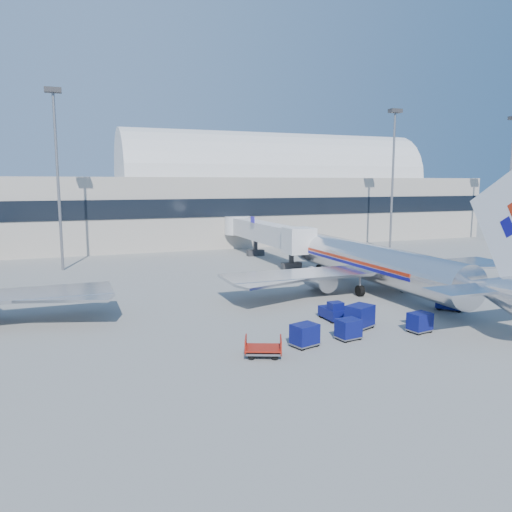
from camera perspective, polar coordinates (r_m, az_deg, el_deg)
name	(u,v)px	position (r m, az deg, el deg)	size (l,w,h in m)	color
ground	(309,312)	(43.81, 6.03, -6.34)	(260.00, 260.00, 0.00)	gray
terminal	(99,203)	(93.95, -17.47, 5.81)	(170.00, 28.15, 21.00)	#B2AA9E
airliner_main	(377,264)	(52.05, 13.69, -0.90)	(32.00, 37.26, 12.07)	silver
jetbridge_near	(261,232)	(73.98, 0.55, 2.81)	(4.40, 27.50, 6.25)	silver
mast_west	(56,153)	(67.85, -21.85, 10.90)	(2.00, 1.20, 22.60)	slate
mast_east	(393,159)	(83.85, 15.43, 10.60)	(2.00, 1.20, 22.60)	slate
mast_far_east	(511,162)	(100.60, 27.16, 9.57)	(2.00, 1.20, 22.60)	slate
barrier_near	(456,287)	(55.52, 21.91, -3.30)	(3.00, 0.55, 0.90)	#9E9E96
barrier_mid	(481,285)	(57.79, 24.32, -3.00)	(3.00, 0.55, 0.90)	#9E9E96
barrier_far	(505,282)	(60.15, 26.54, -2.72)	(3.00, 0.55, 0.90)	#9E9E96
tug_lead	(357,317)	(40.35, 11.42, -6.85)	(2.11, 1.14, 1.34)	#0B1055
tug_right	(449,302)	(47.12, 21.19, -4.97)	(2.32, 2.51, 1.50)	#0B1055
tug_left	(332,311)	(41.23, 8.73, -6.28)	(1.30, 2.50, 1.61)	#0B1055
cart_train_a	(360,316)	(39.27, 11.78, -6.74)	(2.53, 2.28, 1.82)	#0B1055
cart_train_b	(348,329)	(36.48, 10.51, -8.17)	(1.87, 1.54, 1.49)	#0B1055
cart_train_c	(305,335)	(34.53, 5.59, -8.94)	(2.10, 1.82, 1.58)	#0B1055
cart_solo_near	(420,322)	(39.51, 18.21, -7.17)	(1.88, 1.55, 1.49)	#0B1055
cart_open_red	(264,350)	(32.60, 0.89, -10.67)	(2.82, 2.43, 0.63)	slate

